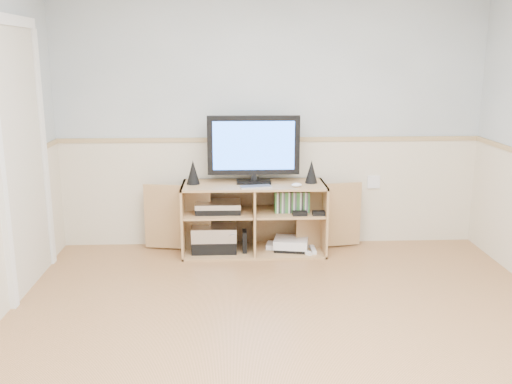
% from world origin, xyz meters
% --- Properties ---
extents(room, '(4.04, 4.54, 2.54)m').
position_xyz_m(room, '(-0.06, 0.12, 1.22)').
color(room, tan).
rests_on(room, ground).
extents(media_cabinet, '(2.05, 0.49, 0.65)m').
position_xyz_m(media_cabinet, '(-0.17, 2.03, 0.33)').
color(media_cabinet, tan).
rests_on(media_cabinet, floor).
extents(monitor, '(0.84, 0.18, 0.62)m').
position_xyz_m(monitor, '(-0.17, 2.02, 0.98)').
color(monitor, black).
rests_on(monitor, media_cabinet).
extents(speaker_left, '(0.12, 0.12, 0.22)m').
position_xyz_m(speaker_left, '(-0.72, 1.99, 0.76)').
color(speaker_left, black).
rests_on(speaker_left, media_cabinet).
extents(speaker_right, '(0.11, 0.11, 0.21)m').
position_xyz_m(speaker_right, '(0.36, 1.99, 0.76)').
color(speaker_right, black).
rests_on(speaker_right, media_cabinet).
extents(keyboard, '(0.29, 0.16, 0.01)m').
position_xyz_m(keyboard, '(-0.16, 1.83, 0.66)').
color(keyboard, silver).
rests_on(keyboard, media_cabinet).
extents(mouse, '(0.11, 0.08, 0.04)m').
position_xyz_m(mouse, '(0.21, 1.83, 0.67)').
color(mouse, white).
rests_on(mouse, media_cabinet).
extents(av_components, '(0.51, 0.31, 0.47)m').
position_xyz_m(av_components, '(-0.52, 1.97, 0.22)').
color(av_components, black).
rests_on(av_components, media_cabinet).
extents(game_consoles, '(0.46, 0.31, 0.11)m').
position_xyz_m(game_consoles, '(0.17, 1.96, 0.07)').
color(game_consoles, white).
rests_on(game_consoles, media_cabinet).
extents(game_cases, '(0.32, 0.14, 0.19)m').
position_xyz_m(game_cases, '(0.18, 1.95, 0.48)').
color(game_cases, '#3F8C3F').
rests_on(game_cases, media_cabinet).
extents(wall_outlet, '(0.12, 0.03, 0.12)m').
position_xyz_m(wall_outlet, '(1.00, 2.23, 0.60)').
color(wall_outlet, white).
rests_on(wall_outlet, wall_back).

